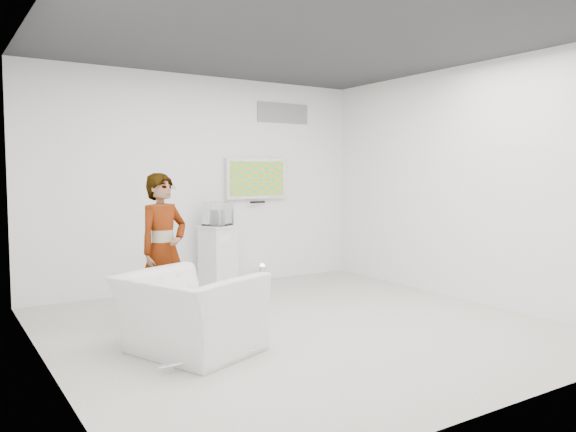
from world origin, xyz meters
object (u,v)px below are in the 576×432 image
at_px(armchair, 190,314).
at_px(pedestal, 218,258).
at_px(person, 163,250).
at_px(floor_uplight, 262,273).
at_px(tv, 256,179).

bearing_deg(armchair, pedestal, -52.35).
distance_m(person, armchair, 1.13).
relative_size(pedestal, floor_uplight, 3.44).
bearing_deg(person, floor_uplight, 16.85).
height_order(armchair, floor_uplight, armchair).
bearing_deg(floor_uplight, pedestal, -168.55).
relative_size(tv, floor_uplight, 3.79).
bearing_deg(armchair, person, -29.20).
bearing_deg(pedestal, armchair, -120.80).
distance_m(pedestal, floor_uplight, 0.89).
distance_m(tv, pedestal, 1.36).
xyz_separation_m(tv, armchair, (-2.19, -2.66, -1.19)).
height_order(pedestal, floor_uplight, pedestal).
bearing_deg(person, armchair, -116.78).
relative_size(tv, pedestal, 1.10).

